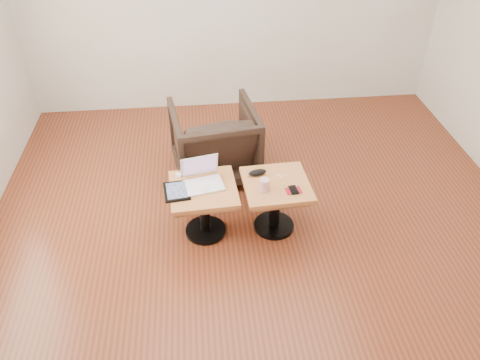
{
  "coord_description": "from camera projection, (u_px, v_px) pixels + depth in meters",
  "views": [
    {
      "loc": [
        -0.45,
        -2.73,
        2.67
      ],
      "look_at": [
        -0.16,
        0.08,
        0.51
      ],
      "focal_mm": 35.0,
      "sensor_mm": 36.0,
      "label": 1
    }
  ],
  "objects": [
    {
      "name": "tablet",
      "position": [
        177.0,
        191.0,
        3.51
      ],
      "size": [
        0.21,
        0.26,
        0.02
      ],
      "rotation": [
        0.0,
        0.0,
        0.11
      ],
      "color": "black",
      "rests_on": "side_table_left"
    },
    {
      "name": "glasses_case",
      "position": [
        257.0,
        173.0,
        3.68
      ],
      "size": [
        0.16,
        0.09,
        0.05
      ],
      "primitive_type": "ellipsoid",
      "rotation": [
        0.0,
        0.0,
        0.21
      ],
      "color": "black",
      "rests_on": "side_table_right"
    },
    {
      "name": "phone_on_sleeve",
      "position": [
        294.0,
        190.0,
        3.53
      ],
      "size": [
        0.13,
        0.11,
        0.01
      ],
      "rotation": [
        0.0,
        0.0,
        0.12
      ],
      "color": "maroon",
      "rests_on": "side_table_right"
    },
    {
      "name": "armchair",
      "position": [
        214.0,
        141.0,
        4.29
      ],
      "size": [
        0.84,
        0.85,
        0.69
      ],
      "primitive_type": "imported",
      "rotation": [
        0.0,
        0.0,
        3.28
      ],
      "color": "black",
      "rests_on": "ground"
    },
    {
      "name": "side_table_right",
      "position": [
        276.0,
        194.0,
        3.68
      ],
      "size": [
        0.53,
        0.53,
        0.46
      ],
      "rotation": [
        0.0,
        0.0,
        0.05
      ],
      "color": "black",
      "rests_on": "ground"
    },
    {
      "name": "striped_cup",
      "position": [
        264.0,
        185.0,
        3.51
      ],
      "size": [
        0.08,
        0.08,
        0.1
      ],
      "primitive_type": "cylinder",
      "rotation": [
        0.0,
        0.0,
        -0.01
      ],
      "color": "#BF4165",
      "rests_on": "side_table_right"
    },
    {
      "name": "laptop",
      "position": [
        202.0,
        179.0,
        3.58
      ],
      "size": [
        0.34,
        0.3,
        0.21
      ],
      "rotation": [
        0.0,
        0.0,
        0.21
      ],
      "color": "white",
      "rests_on": "side_table_left"
    },
    {
      "name": "charging_adapter",
      "position": [
        178.0,
        175.0,
        3.67
      ],
      "size": [
        0.04,
        0.04,
        0.02
      ],
      "primitive_type": "cube",
      "rotation": [
        0.0,
        0.0,
        -0.22
      ],
      "color": "white",
      "rests_on": "side_table_left"
    },
    {
      "name": "side_table_left",
      "position": [
        204.0,
        199.0,
        3.63
      ],
      "size": [
        0.54,
        0.54,
        0.46
      ],
      "rotation": [
        0.0,
        0.0,
        0.06
      ],
      "color": "black",
      "rests_on": "ground"
    },
    {
      "name": "room_shell",
      "position": [
        266.0,
        82.0,
        3.0
      ],
      "size": [
        4.52,
        4.52,
        2.71
      ],
      "color": "#582412",
      "rests_on": "ground"
    },
    {
      "name": "earbuds_tangle",
      "position": [
        281.0,
        175.0,
        3.67
      ],
      "size": [
        0.07,
        0.05,
        0.01
      ],
      "color": "white",
      "rests_on": "side_table_right"
    }
  ]
}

